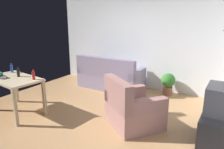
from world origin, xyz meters
The scene contains 11 objects.
ground_plane centered at (0.00, 0.00, -0.01)m, with size 5.20×4.40×0.02m, color tan.
wall_rear centered at (0.00, 2.20, 1.35)m, with size 5.20×0.10×2.70m, color silver.
couch centered at (-0.62, 1.59, 0.31)m, with size 1.79×0.84×0.92m.
tv_stand centered at (2.25, 0.25, 0.24)m, with size 0.44×1.10×0.48m.
tv centered at (2.25, 0.25, 0.70)m, with size 0.41×0.60×0.44m.
desk centered at (-1.47, -0.80, 0.65)m, with size 1.28×0.84×0.76m.
potted_plant centered at (0.95, 1.90, 0.33)m, with size 0.36×0.36×0.57m.
armchair centered at (0.85, -0.05, 0.32)m, with size 1.22×1.21×0.92m.
bottle_blue centered at (-1.91, -0.52, 0.85)m, with size 0.06×0.06×0.21m.
bottle_dark centered at (-1.47, -0.68, 0.85)m, with size 0.06×0.06×0.21m.
bottle_red centered at (-1.02, -0.66, 0.85)m, with size 0.06×0.06×0.20m.
Camera 1 is at (2.40, -3.34, 1.96)m, focal length 34.15 mm.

